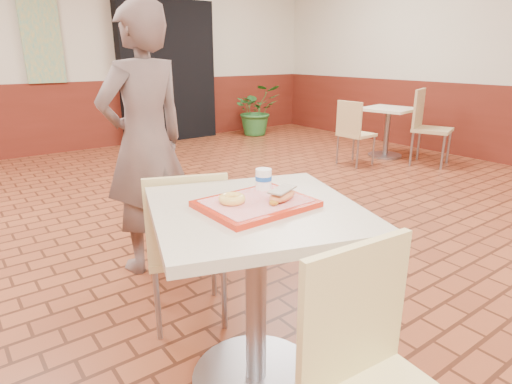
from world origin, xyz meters
TOP-DOWN VIEW (x-y plane):
  - room_shell at (0.00, 0.00)m, footprint 8.01×10.01m
  - wainscot_band at (0.00, 0.00)m, footprint 8.00×10.00m
  - corridor_doorway at (1.20, 4.88)m, footprint 1.60×0.22m
  - promo_poster at (-0.60, 4.94)m, footprint 0.50×0.03m
  - main_table at (-1.01, -0.47)m, footprint 0.78×0.78m
  - chair_main_front at (-1.06, -1.12)m, footprint 0.44×0.44m
  - chair_main_back at (-1.03, 0.10)m, footprint 0.51×0.51m
  - customer at (-0.90, 0.86)m, footprint 0.69×0.52m
  - serving_tray at (-1.01, -0.47)m, footprint 0.41×0.32m
  - ring_donut at (-1.10, -0.43)m, footprint 0.13×0.13m
  - long_john_donut at (-0.93, -0.53)m, footprint 0.17×0.13m
  - paper_cup at (-0.90, -0.36)m, footprint 0.07×0.07m
  - second_table at (3.09, 1.96)m, footprint 0.64×0.64m
  - chair_second_left at (2.32, 1.91)m, footprint 0.40×0.40m
  - chair_second_front at (3.13, 1.39)m, footprint 0.57×0.57m
  - potted_plant at (2.63, 4.40)m, footprint 0.97×0.91m

SIDE VIEW (x-z plane):
  - potted_plant at x=2.63m, z-range 0.00..0.88m
  - second_table at x=3.09m, z-range 0.12..0.80m
  - chair_second_left at x=2.32m, z-range 0.05..0.88m
  - chair_main_back at x=-1.03m, z-range 0.05..0.91m
  - chair_main_front at x=-1.06m, z-range 0.05..0.93m
  - wainscot_band at x=0.00m, z-range 0.00..1.00m
  - chair_second_front at x=3.13m, z-range 0.06..1.02m
  - main_table at x=-1.01m, z-range 0.14..0.97m
  - serving_tray at x=-1.01m, z-range 0.83..0.85m
  - customer at x=-0.90m, z-range 0.00..1.70m
  - ring_donut at x=-1.10m, z-range 0.85..0.89m
  - long_john_donut at x=-0.93m, z-range 0.85..0.90m
  - paper_cup at x=-0.90m, z-range 0.85..0.94m
  - corridor_doorway at x=1.20m, z-range 0.00..2.20m
  - room_shell at x=0.00m, z-range 0.00..3.00m
  - promo_poster at x=-0.60m, z-range 1.00..2.20m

